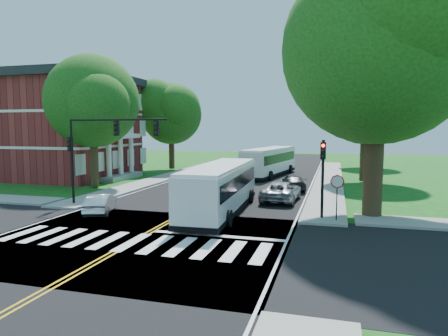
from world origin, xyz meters
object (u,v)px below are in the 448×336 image
(bus_lead, at_px, (221,187))
(suv, at_px, (281,191))
(bus_follow, at_px, (270,161))
(signal_ne, at_px, (323,168))
(hatchback, at_px, (101,204))
(dark_sedan, at_px, (293,183))
(signal_nw, at_px, (102,141))

(bus_lead, relative_size, suv, 2.29)
(bus_lead, height_order, bus_follow, bus_follow)
(bus_lead, bearing_deg, signal_ne, 173.76)
(hatchback, bearing_deg, bus_lead, 178.67)
(bus_follow, distance_m, dark_sedan, 10.23)
(suv, bearing_deg, dark_sedan, -89.85)
(bus_lead, bearing_deg, dark_sedan, -110.29)
(hatchback, bearing_deg, dark_sedan, -148.64)
(signal_ne, distance_m, suv, 6.54)
(signal_ne, xyz_separation_m, bus_lead, (-6.08, 0.40, -1.39))
(signal_ne, relative_size, suv, 0.87)
(signal_ne, relative_size, bus_lead, 0.38)
(bus_follow, bearing_deg, hatchback, 82.33)
(suv, xyz_separation_m, dark_sedan, (0.26, 5.41, -0.08))
(bus_lead, xyz_separation_m, suv, (3.07, 4.96, -0.86))
(bus_lead, xyz_separation_m, hatchback, (-6.95, -2.29, -0.95))
(bus_lead, distance_m, dark_sedan, 10.93)
(signal_nw, bearing_deg, bus_lead, 2.95)
(signal_ne, height_order, bus_follow, signal_ne)
(hatchback, bearing_deg, signal_nw, -80.85)
(bus_follow, bearing_deg, signal_ne, 116.39)
(bus_follow, xyz_separation_m, hatchback, (-6.76, -22.21, -0.99))
(hatchback, xyz_separation_m, dark_sedan, (10.28, 12.65, 0.01))
(hatchback, bearing_deg, bus_follow, -126.48)
(signal_ne, xyz_separation_m, hatchback, (-13.03, -1.89, -2.34))
(signal_nw, bearing_deg, hatchback, -61.30)
(bus_follow, distance_m, hatchback, 23.24)
(bus_lead, relative_size, dark_sedan, 2.68)
(bus_follow, height_order, dark_sedan, bus_follow)
(signal_ne, distance_m, bus_follow, 21.31)
(signal_nw, bearing_deg, suv, 25.92)
(bus_lead, bearing_deg, signal_nw, 0.47)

